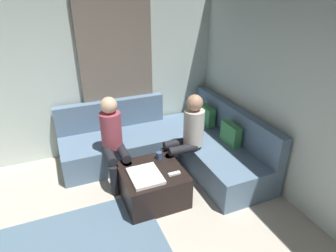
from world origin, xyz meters
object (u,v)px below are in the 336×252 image
object	(u,v)px
sectional_couch	(172,145)
game_remote	(174,174)
person_on_couch_side	(113,138)
coffee_mug	(159,155)
person_on_couch_back	(187,133)
ottoman	(152,184)

from	to	relation	value
sectional_couch	game_remote	xyz separation A→B (m)	(0.90, -0.35, 0.15)
person_on_couch_side	game_remote	bearing A→B (deg)	126.38
coffee_mug	person_on_couch_back	bearing A→B (deg)	101.83
game_remote	person_on_couch_side	bearing A→B (deg)	-143.62
coffee_mug	game_remote	distance (m)	0.40
person_on_couch_side	ottoman	bearing A→B (deg)	120.24
ottoman	game_remote	distance (m)	0.36
sectional_couch	person_on_couch_back	bearing A→B (deg)	7.79
coffee_mug	person_on_couch_side	xyz separation A→B (m)	(-0.35, -0.51, 0.19)
ottoman	coffee_mug	xyz separation A→B (m)	(-0.22, 0.18, 0.26)
person_on_couch_back	sectional_couch	bearing A→B (deg)	7.79
ottoman	game_remote	bearing A→B (deg)	50.71
person_on_couch_back	person_on_couch_side	world-z (taller)	same
person_on_couch_back	ottoman	bearing A→B (deg)	116.56
ottoman	person_on_couch_side	size ratio (longest dim) A/B	0.63
sectional_couch	coffee_mug	xyz separation A→B (m)	(0.50, -0.39, 0.19)
game_remote	person_on_couch_back	bearing A→B (deg)	140.46
ottoman	person_on_couch_back	bearing A→B (deg)	116.56
sectional_couch	person_on_couch_side	xyz separation A→B (m)	(0.15, -0.90, 0.38)
ottoman	coffee_mug	distance (m)	0.38
person_on_couch_back	game_remote	bearing A→B (deg)	140.46
sectional_couch	person_on_couch_side	distance (m)	0.99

